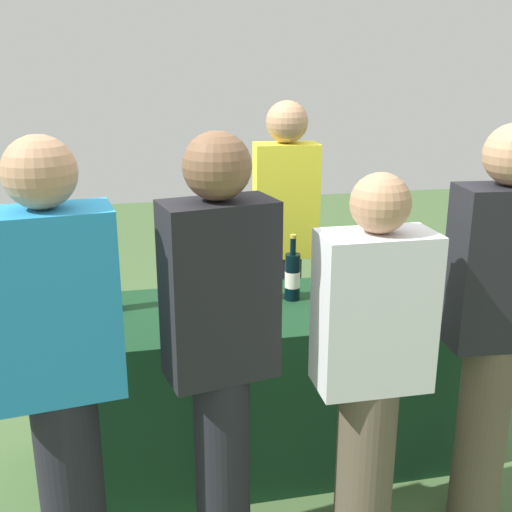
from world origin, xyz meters
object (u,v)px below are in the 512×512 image
guest_2 (370,368)px  wine_bottle_0 (112,288)px  guest_3 (495,321)px  guest_1 (220,350)px  wine_bottle_4 (365,263)px  guest_0 (60,370)px  wine_bottle_3 (292,276)px  wine_glass_2 (363,290)px  wine_glass_1 (223,295)px  server_pouring (285,237)px  wine_bottle_2 (257,276)px  wine_glass_0 (202,304)px  wine_bottle_1 (213,279)px

guest_2 → wine_bottle_0: bearing=138.0°
guest_3 → guest_1: bearing=-173.3°
wine_bottle_4 → guest_2: (-0.33, -0.90, -0.09)m
guest_0 → wine_bottle_3: bearing=29.5°
guest_1 → wine_glass_2: bearing=24.2°
wine_glass_1 → guest_2: bearing=-56.6°
guest_1 → guest_2: guest_1 is taller
wine_glass_1 → server_pouring: server_pouring is taller
server_pouring → guest_3: size_ratio=1.00×
wine_bottle_2 → wine_bottle_4: bearing=7.5°
wine_bottle_0 → server_pouring: 1.10m
guest_1 → guest_2: 0.55m
wine_bottle_4 → wine_glass_0: (-0.86, -0.31, -0.02)m
wine_bottle_4 → guest_3: guest_3 is taller
wine_glass_2 → guest_3: bearing=-55.3°
wine_glass_2 → guest_0: guest_0 is taller
wine_bottle_2 → wine_glass_2: 0.50m
wine_bottle_4 → guest_1: bearing=-136.0°
guest_0 → guest_1: size_ratio=1.00×
wine_bottle_2 → guest_1: bearing=-111.3°
wine_bottle_2 → wine_glass_1: bearing=-140.2°
wine_bottle_4 → guest_1: size_ratio=0.19×
server_pouring → guest_2: (-0.04, -1.38, -0.11)m
wine_glass_2 → guest_2: bearing=-108.3°
wine_bottle_3 → guest_2: guest_2 is taller
wine_bottle_0 → guest_0: bearing=-101.7°
wine_bottle_2 → server_pouring: bearing=63.3°
wine_bottle_0 → guest_3: (1.45, -0.75, 0.02)m
wine_bottle_0 → guest_2: bearing=-42.5°
guest_2 → wine_bottle_1: bearing=119.0°
wine_bottle_0 → server_pouring: size_ratio=0.18×
wine_bottle_1 → wine_glass_0: (-0.09, -0.25, -0.02)m
wine_bottle_0 → wine_glass_1: bearing=-20.2°
wine_bottle_2 → guest_1: 0.82m
wine_bottle_3 → guest_0: guest_0 is taller
wine_bottle_4 → guest_3: bearing=-75.2°
server_pouring → wine_glass_0: bearing=58.5°
wine_glass_0 → guest_3: (1.08, -0.50, 0.03)m
wine_glass_2 → guest_1: guest_1 is taller
wine_bottle_3 → wine_glass_1: wine_bottle_3 is taller
wine_bottle_3 → guest_3: size_ratio=0.19×
wine_bottle_1 → wine_glass_1: size_ratio=2.25×
server_pouring → guest_3: server_pouring is taller
wine_glass_1 → server_pouring: size_ratio=0.08×
wine_bottle_0 → wine_bottle_3: wine_bottle_3 is taller
wine_glass_1 → guest_2: guest_2 is taller
wine_bottle_0 → guest_2: size_ratio=0.20×
wine_glass_0 → guest_2: size_ratio=0.09×
wine_bottle_4 → wine_glass_2: size_ratio=2.25×
wine_bottle_3 → wine_glass_1: size_ratio=2.29×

